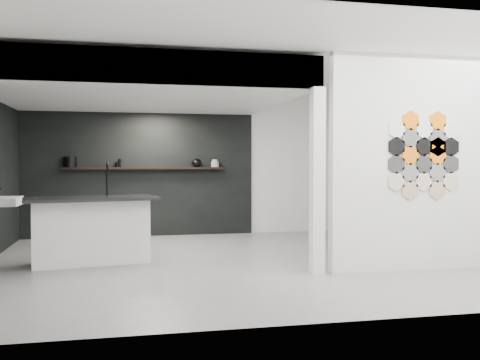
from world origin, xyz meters
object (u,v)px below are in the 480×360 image
kettle (197,163)px  utensil_cup (117,165)px  kitchen_island (91,229)px  glass_bowl (215,164)px  partition_panel (419,163)px  wall_basin (5,201)px  stockpot (70,162)px  bottle_dark (120,163)px  glass_vase (215,163)px

kettle → utensil_cup: bearing=169.6°
kitchen_island → glass_bowl: bearing=40.3°
partition_panel → wall_basin: 5.78m
kettle → wall_basin: bearing=-156.1°
kitchen_island → stockpot: 2.78m
kettle → glass_bowl: kettle is taller
partition_panel → glass_bowl: bearing=118.2°
glass_bowl → utensil_cup: glass_bowl is taller
kettle → bottle_dark: 1.45m
utensil_cup → kettle: bearing=0.0°
partition_panel → utensil_cup: (-3.93, 3.87, -0.03)m
glass_bowl → bottle_dark: (-1.81, 0.00, 0.02)m
glass_bowl → stockpot: bearing=180.0°
kitchen_island → glass_vase: (2.17, 2.56, 0.91)m
partition_panel → kettle: bearing=122.2°
glass_vase → glass_bowl: bearing=0.0°
wall_basin → stockpot: size_ratio=2.52×
wall_basin → glass_bowl: (3.39, 2.07, 0.52)m
kitchen_island → kettle: bearing=45.3°
partition_panel → bottle_dark: 5.48m
wall_basin → glass_vase: bearing=31.3°
glass_vase → stockpot: bearing=180.0°
wall_basin → bottle_dark: size_ratio=3.93×
wall_basin → stockpot: bearing=71.4°
wall_basin → bottle_dark: bearing=52.5°
kettle → bottle_dark: kettle is taller
glass_bowl → utensil_cup: (-1.85, 0.00, -0.01)m
stockpot → bottle_dark: stockpot is taller
partition_panel → stockpot: 6.14m
wall_basin → utensil_cup: (1.54, 2.07, 0.52)m
kettle → kitchen_island: bearing=-135.7°
kettle → utensil_cup: size_ratio=2.05×
partition_panel → stockpot: partition_panel is taller
glass_vase → utensil_cup: size_ratio=1.56×
stockpot → wall_basin: bearing=-108.6°
partition_panel → glass_bowl: 4.39m
stockpot → utensil_cup: (0.84, 0.00, -0.05)m
stockpot → utensil_cup: size_ratio=2.56×
glass_bowl → bottle_dark: 1.81m
kitchen_island → wall_basin: bearing=148.3°
wall_basin → glass_vase: size_ratio=4.13×
partition_panel → kitchen_island: (-4.25, 1.30, -0.92)m
stockpot → kettle: stockpot is taller
kitchen_island → kettle: 3.27m
stockpot → glass_bowl: 2.70m
glass_bowl → utensil_cup: size_ratio=1.62×
kitchen_island → bottle_dark: bottle_dark is taller
partition_panel → glass_bowl: size_ratio=18.61×
utensil_cup → partition_panel: bearing=-44.5°
partition_panel → utensil_cup: bearing=135.5°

